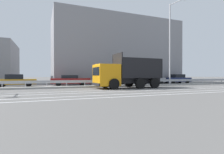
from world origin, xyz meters
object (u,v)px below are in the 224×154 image
at_px(parked_car_4, 70,80).
at_px(parked_car_5, 112,79).
at_px(dump_truck, 120,76).
at_px(parked_car_7, 177,79).
at_px(parked_car_3, 15,81).
at_px(church_tower, 137,56).
at_px(parked_car_6, 150,79).
at_px(street_lamp_1, 171,41).
at_px(median_road_sign, 152,76).

height_order(parked_car_4, parked_car_5, parked_car_5).
bearing_deg(dump_truck, parked_car_7, -63.96).
bearing_deg(parked_car_7, parked_car_4, 93.08).
bearing_deg(parked_car_4, dump_truck, 37.31).
relative_size(parked_car_3, church_tower, 0.30).
distance_m(parked_car_6, parked_car_7, 5.42).
relative_size(dump_truck, parked_car_3, 1.61).
bearing_deg(church_tower, street_lamp_1, -109.47).
bearing_deg(parked_car_4, church_tower, 137.27).
distance_m(parked_car_4, parked_car_6, 12.02).
distance_m(median_road_sign, parked_car_4, 10.46).
bearing_deg(church_tower, parked_car_4, -136.77).
relative_size(parked_car_4, parked_car_7, 1.06).
height_order(dump_truck, parked_car_3, dump_truck).
xyz_separation_m(street_lamp_1, parked_car_7, (4.84, 4.25, -5.22)).
distance_m(parked_car_3, church_tower, 33.99).
relative_size(parked_car_4, church_tower, 0.33).
height_order(median_road_sign, church_tower, church_tower).
relative_size(street_lamp_1, church_tower, 0.74).
height_order(parked_car_3, parked_car_6, parked_car_3).
bearing_deg(dump_truck, median_road_sign, -65.29).
relative_size(dump_truck, parked_car_6, 1.53).
bearing_deg(median_road_sign, church_tower, 64.43).
height_order(median_road_sign, street_lamp_1, street_lamp_1).
xyz_separation_m(dump_truck, median_road_sign, (5.59, 2.63, 0.02)).
distance_m(parked_car_4, church_tower, 29.41).
bearing_deg(parked_car_5, median_road_sign, -143.12).
bearing_deg(street_lamp_1, parked_car_7, 41.29).
bearing_deg(median_road_sign, street_lamp_1, -5.24).
bearing_deg(street_lamp_1, median_road_sign, 174.76).
bearing_deg(parked_car_3, church_tower, 120.85).
height_order(parked_car_7, church_tower, church_tower).
xyz_separation_m(dump_truck, parked_car_6, (7.85, 6.40, -0.56)).
xyz_separation_m(parked_car_3, parked_car_4, (6.22, -0.24, -0.01)).
height_order(parked_car_4, parked_car_6, parked_car_6).
bearing_deg(street_lamp_1, parked_car_4, 162.45).
relative_size(street_lamp_1, parked_car_5, 2.31).
xyz_separation_m(parked_car_3, parked_car_7, (23.66, 0.03, 0.04)).
bearing_deg(parked_car_3, parked_car_6, 84.64).
bearing_deg(parked_car_4, parked_car_5, 100.46).
relative_size(parked_car_3, parked_car_4, 0.91).
xyz_separation_m(parked_car_5, parked_car_7, (11.48, -0.40, 0.01)).
distance_m(dump_truck, parked_car_6, 10.14).
xyz_separation_m(street_lamp_1, parked_car_4, (-12.59, 3.98, -5.27)).
bearing_deg(parked_car_6, parked_car_7, 95.50).
bearing_deg(parked_car_6, parked_car_5, -92.76).
bearing_deg(parked_car_4, parked_car_7, 94.93).
bearing_deg(church_tower, parked_car_3, -144.40).
xyz_separation_m(parked_car_3, church_tower, (27.19, 19.47, 6.06)).
height_order(parked_car_6, church_tower, church_tower).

